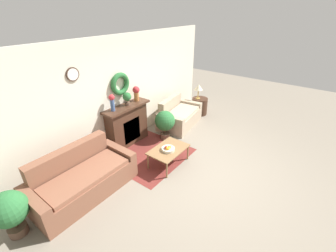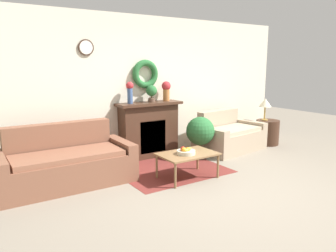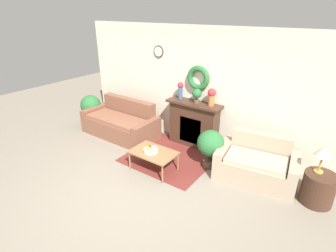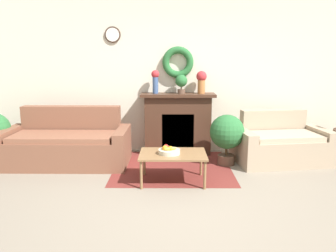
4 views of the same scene
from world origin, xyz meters
The scene contains 14 objects.
ground_plane centered at (0.00, 0.00, 0.00)m, with size 16.00×16.00×0.00m, color gray.
floor_rug centered at (-0.18, 1.56, 0.00)m, with size 1.80×1.70×0.01m.
wall_back centered at (0.00, 2.54, 1.36)m, with size 6.80×0.18×2.70m.
fireplace centered at (-0.08, 2.34, 0.54)m, with size 1.29×0.41×1.08m.
couch_left centered at (-1.88, 1.74, 0.31)m, with size 1.98×0.93×0.90m.
loveseat_right centered at (1.59, 1.86, 0.29)m, with size 1.56×1.06×0.82m.
coffee_table centered at (-0.18, 0.94, 0.37)m, with size 0.90×0.60×0.41m.
fruit_bowl centered at (-0.23, 0.91, 0.45)m, with size 0.29×0.29×0.12m.
side_table_by_loveseat centered at (2.66, 1.75, 0.28)m, with size 0.51×0.51×0.55m.
table_lamp centered at (2.60, 1.80, 0.93)m, with size 0.27×0.27×0.49m.
vase_on_mantel_left centered at (-0.47, 2.34, 1.31)m, with size 0.14×0.14×0.40m.
vase_on_mantel_right centered at (0.32, 2.34, 1.30)m, with size 0.18×0.18×0.39m.
potted_plant_on_mantel centered at (-0.02, 2.32, 1.27)m, with size 0.21×0.21×0.32m.
potted_plant_floor_by_loveseat centered at (0.68, 1.70, 0.51)m, with size 0.54×0.54×0.81m.
Camera 2 is at (-3.17, -3.08, 1.81)m, focal length 35.00 mm.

